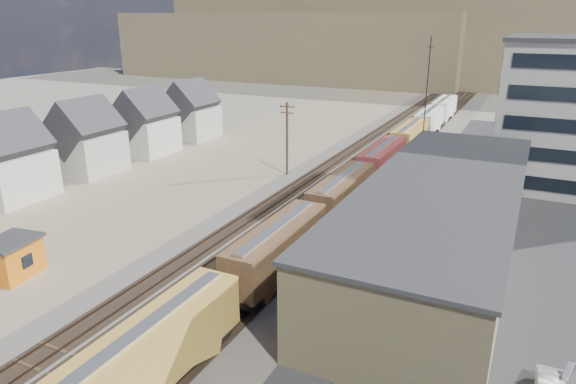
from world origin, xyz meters
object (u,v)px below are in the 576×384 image
at_px(freight_train, 364,174).
at_px(parked_car_blue, 576,176).
at_px(utility_pole_north, 287,137).
at_px(maintenance_shed, 12,258).

bearing_deg(freight_train, parked_car_blue, 37.94).
distance_m(utility_pole_north, maintenance_shed, 37.27).
bearing_deg(freight_train, utility_pole_north, 161.79).
distance_m(maintenance_shed, parked_car_blue, 66.47).
height_order(freight_train, parked_car_blue, freight_train).
relative_size(freight_train, maintenance_shed, 24.06).
bearing_deg(utility_pole_north, maintenance_shed, -101.93).
bearing_deg(parked_car_blue, utility_pole_north, -177.95).
xyz_separation_m(freight_train, utility_pole_north, (-12.30, 4.05, 2.50)).
height_order(freight_train, maintenance_shed, freight_train).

